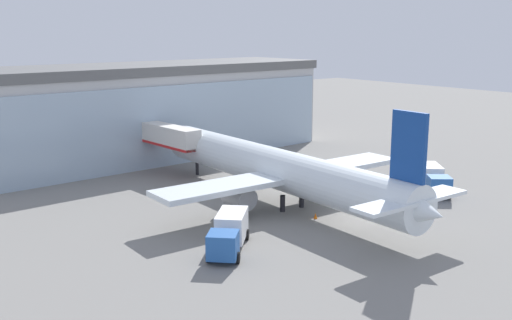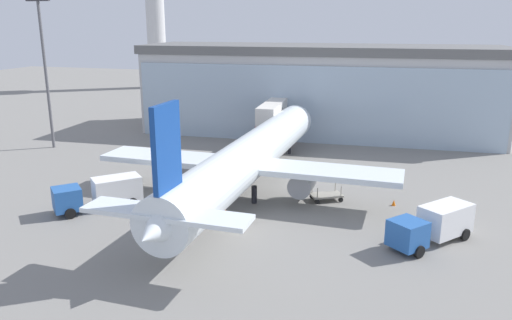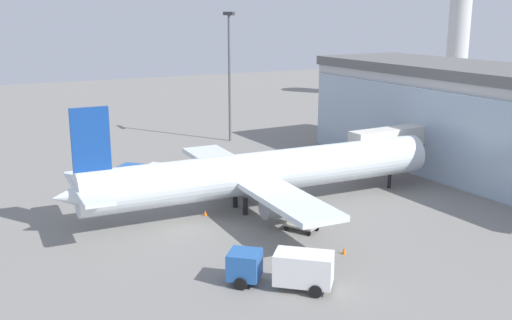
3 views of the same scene
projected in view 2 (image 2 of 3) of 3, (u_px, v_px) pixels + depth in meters
The scene contains 11 objects.
ground at pixel (235, 230), 39.04m from camera, with size 240.00×240.00×0.00m, color gray.
terminal_building at pixel (319, 89), 72.15m from camera, with size 51.12×16.93×12.56m.
jet_bridge at pixel (276, 111), 64.78m from camera, with size 3.06×14.28×5.99m.
control_tower at pixel (155, 8), 119.12m from camera, with size 7.61×7.61×32.18m.
apron_light_mast at pixel (44, 61), 61.86m from camera, with size 3.20×0.40×18.64m.
airplane at pixel (249, 158), 46.34m from camera, with size 27.91×39.52×11.04m.
catering_truck at pixel (101, 193), 43.17m from camera, with size 6.69×6.75×2.65m.
fuel_truck at pixel (434, 224), 36.47m from camera, with size 6.36×7.02×2.65m.
baggage_cart at pixel (326, 195), 45.41m from camera, with size 3.22×2.76×1.50m.
safety_cone_nose at pixel (226, 212), 41.96m from camera, with size 0.36×0.36×0.55m, color orange.
safety_cone_wingtip at pixel (394, 203), 44.19m from camera, with size 0.36×0.36×0.55m, color orange.
Camera 2 is at (11.92, -34.17, 15.74)m, focal length 35.00 mm.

